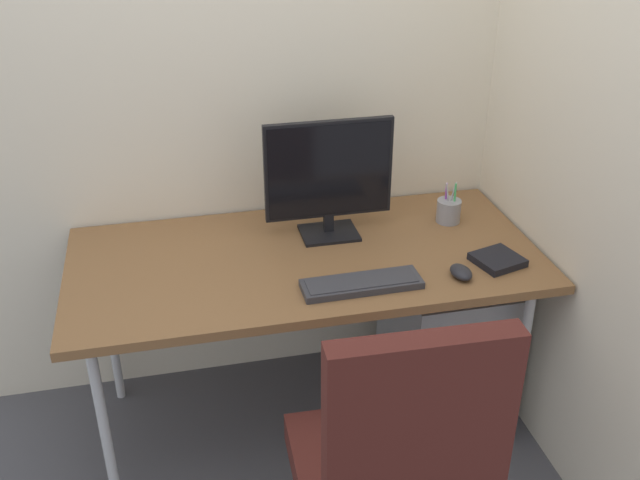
# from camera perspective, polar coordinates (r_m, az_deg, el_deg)

# --- Properties ---
(ground_plane) EXTENTS (8.00, 8.00, 0.00)m
(ground_plane) POSITION_cam_1_polar(r_m,az_deg,el_deg) (3.05, -1.02, -13.68)
(ground_plane) COLOR #4C4C51
(wall_back) EXTENTS (2.67, 0.04, 2.80)m
(wall_back) POSITION_cam_1_polar(r_m,az_deg,el_deg) (2.77, -3.17, 14.86)
(wall_back) COLOR beige
(wall_back) RESTS_ON ground_plane
(wall_side_right) EXTENTS (0.04, 1.80, 2.80)m
(wall_side_right) POSITION_cam_1_polar(r_m,az_deg,el_deg) (2.54, 19.33, 12.13)
(wall_side_right) COLOR beige
(wall_side_right) RESTS_ON ground_plane
(desk) EXTENTS (1.67, 0.80, 0.76)m
(desk) POSITION_cam_1_polar(r_m,az_deg,el_deg) (2.63, -1.15, -2.07)
(desk) COLOR brown
(desk) RESTS_ON ground_plane
(office_chair) EXTENTS (0.55, 0.58, 1.10)m
(office_chair) POSITION_cam_1_polar(r_m,az_deg,el_deg) (2.10, 5.89, -17.39)
(office_chair) COLOR black
(office_chair) RESTS_ON ground_plane
(filing_cabinet) EXTENTS (0.41, 0.52, 0.59)m
(filing_cabinet) POSITION_cam_1_polar(r_m,az_deg,el_deg) (3.04, 9.62, -7.33)
(filing_cabinet) COLOR #9EA0A5
(filing_cabinet) RESTS_ON ground_plane
(monitor) EXTENTS (0.47, 0.17, 0.44)m
(monitor) POSITION_cam_1_polar(r_m,az_deg,el_deg) (2.65, 0.69, 5.07)
(monitor) COLOR black
(monitor) RESTS_ON desk
(keyboard) EXTENTS (0.40, 0.13, 0.03)m
(keyboard) POSITION_cam_1_polar(r_m,az_deg,el_deg) (2.42, 3.27, -3.43)
(keyboard) COLOR #333338
(keyboard) RESTS_ON desk
(mouse) EXTENTS (0.08, 0.11, 0.04)m
(mouse) POSITION_cam_1_polar(r_m,az_deg,el_deg) (2.51, 10.97, -2.48)
(mouse) COLOR black
(mouse) RESTS_ON desk
(pen_holder) EXTENTS (0.09, 0.09, 0.17)m
(pen_holder) POSITION_cam_1_polar(r_m,az_deg,el_deg) (2.86, 10.02, 2.29)
(pen_holder) COLOR gray
(pen_holder) RESTS_ON desk
(notebook) EXTENTS (0.19, 0.18, 0.03)m
(notebook) POSITION_cam_1_polar(r_m,az_deg,el_deg) (2.63, 13.71, -1.51)
(notebook) COLOR black
(notebook) RESTS_ON desk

